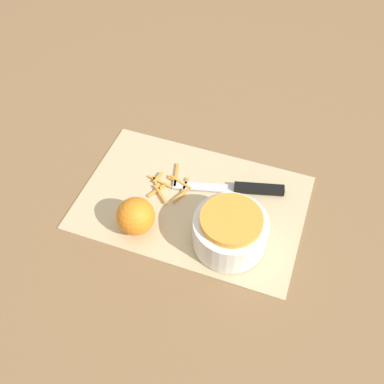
% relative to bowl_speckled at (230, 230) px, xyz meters
% --- Properties ---
extents(ground_plane, '(4.00, 4.00, 0.00)m').
position_rel_bowl_speckled_xyz_m(ground_plane, '(0.10, -0.07, -0.05)').
color(ground_plane, olive).
extents(cutting_board, '(0.48, 0.32, 0.01)m').
position_rel_bowl_speckled_xyz_m(cutting_board, '(0.10, -0.07, -0.04)').
color(cutting_board, '#CCB284').
rests_on(cutting_board, ground_plane).
extents(bowl_speckled, '(0.15, 0.15, 0.08)m').
position_rel_bowl_speckled_xyz_m(bowl_speckled, '(0.00, 0.00, 0.00)').
color(bowl_speckled, silver).
rests_on(bowl_speckled, cutting_board).
extents(knife, '(0.24, 0.08, 0.02)m').
position_rel_bowl_speckled_xyz_m(knife, '(0.00, -0.14, -0.03)').
color(knife, black).
rests_on(knife, cutting_board).
extents(orange_left, '(0.08, 0.08, 0.08)m').
position_rel_bowl_speckled_xyz_m(orange_left, '(0.19, 0.03, -0.00)').
color(orange_left, orange).
rests_on(orange_left, cutting_board).
extents(peel_pile, '(0.10, 0.12, 0.01)m').
position_rel_bowl_speckled_xyz_m(peel_pile, '(0.17, -0.10, -0.04)').
color(peel_pile, orange).
rests_on(peel_pile, cutting_board).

